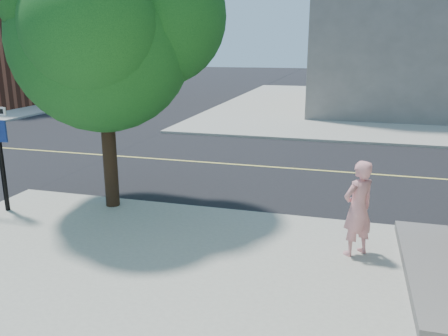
% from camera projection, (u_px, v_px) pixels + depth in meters
% --- Properties ---
extents(ground, '(140.00, 140.00, 0.00)m').
position_uv_depth(ground, '(61.00, 197.00, 12.17)').
color(ground, black).
rests_on(ground, ground).
extents(road_ew, '(140.00, 9.00, 0.01)m').
position_uv_depth(road_ew, '(136.00, 158.00, 16.35)').
color(road_ew, black).
rests_on(road_ew, ground).
extents(man_on_phone, '(0.78, 0.77, 1.82)m').
position_uv_depth(man_on_phone, '(358.00, 208.00, 8.34)').
color(man_on_phone, pink).
rests_on(man_on_phone, sidewalk_se).
extents(street_tree, '(5.08, 4.62, 6.74)m').
position_uv_depth(street_tree, '(105.00, 19.00, 10.03)').
color(street_tree, black).
rests_on(street_tree, sidewalk_se).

